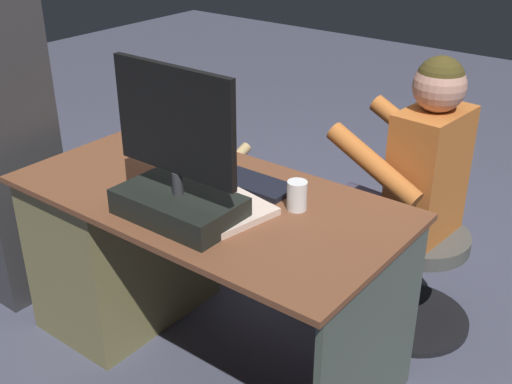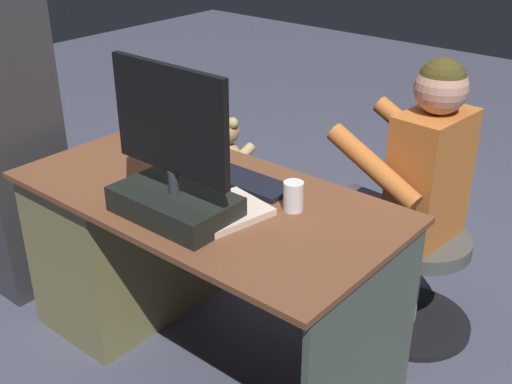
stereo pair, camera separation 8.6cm
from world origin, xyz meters
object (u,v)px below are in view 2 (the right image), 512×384
Objects in this scene: computer_mouse at (190,157)px; tv_remote at (153,174)px; cup at (293,196)px; visitor_chair at (416,274)px; person at (408,176)px; teddy_bear at (227,149)px; monitor at (173,177)px; desk at (141,239)px; keyboard at (240,179)px; office_chair_teddy at (227,209)px.

computer_mouse reaches higher than tv_remote.
cup is 0.80m from visitor_chair.
cup is at bearing 76.29° from person.
monitor is at bearing 121.68° from teddy_bear.
cup is (-0.70, -0.11, 0.39)m from desk.
keyboard is at bearing 45.78° from visitor_chair.
computer_mouse is 0.32× the size of teddy_bear.
visitor_chair is (-0.78, -0.51, -0.48)m from computer_mouse.
computer_mouse is at bearing -130.33° from desk.
person reaches higher than teddy_bear.
desk is at bearing -22.95° from monitor.
cup is 1.04m from office_chair_teddy.
cup is 0.34× the size of teddy_bear.
keyboard is 0.67m from teddy_bear.
office_chair_teddy is at bearing -76.56° from tv_remote.
person reaches higher than desk.
teddy_bear is at bearing -33.50° from cup.
desk is 14.89× the size of computer_mouse.
computer_mouse is (-0.14, -0.17, 0.35)m from desk.
tv_remote is at bearing 41.45° from visitor_chair.
computer_mouse is 0.68m from office_chair_teddy.
cup is at bearing 68.85° from visitor_chair.
desk reaches higher than office_chair_teddy.
office_chair_teddy is at bearing 90.00° from teddy_bear.
teddy_bear is 0.91m from person.
visitor_chair is (-0.92, -0.68, -0.13)m from desk.
computer_mouse is at bearing -2.23° from keyboard.
person is (-0.41, -0.85, -0.18)m from monitor.
keyboard is 0.84× the size of visitor_chair.
computer_mouse is (0.28, -0.35, -0.13)m from monitor.
person is at bearing -176.01° from teddy_bear.
keyboard is 0.87m from visitor_chair.
desk is 0.42m from computer_mouse.
tv_remote is at bearing -28.80° from monitor.
desk is at bearing 95.91° from teddy_bear.
office_chair_teddy is 0.99m from visitor_chair.
person is (-0.71, -0.69, -0.04)m from tv_remote.
keyboard is 0.29m from cup.
computer_mouse is at bearing 115.49° from office_chair_teddy.
keyboard is (0.01, -0.34, -0.13)m from monitor.
keyboard is 2.80× the size of tv_remote.
monitor is 3.43× the size of tv_remote.
keyboard is at bearing 50.53° from person.
cup is 0.09× the size of person.
desk is 1.11m from person.
person is at bearing -103.71° from cup.
tv_remote reaches higher than visitor_chair.
visitor_chair is 0.44m from person.
visitor_chair is at bearing -175.95° from teddy_bear.
person is at bearing -129.47° from keyboard.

